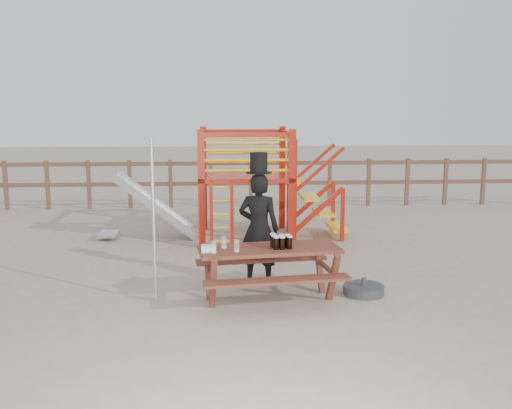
# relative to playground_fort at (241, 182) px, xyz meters

# --- Properties ---
(ground) EXTENTS (60.00, 60.00, 0.00)m
(ground) POSITION_rel_playground_fort_xyz_m (-0.12, -3.58, -1.07)
(ground) COLOR tan
(ground) RESTS_ON ground
(back_fence) EXTENTS (15.09, 0.09, 1.20)m
(back_fence) POSITION_rel_playground_fort_xyz_m (-0.12, 3.42, -0.34)
(back_fence) COLOR brown
(back_fence) RESTS_ON ground
(playground_fort) EXTENTS (4.71, 1.84, 2.10)m
(playground_fort) POSITION_rel_playground_fort_xyz_m (0.00, 0.00, 0.00)
(playground_fort) COLOR #AD1A0B
(playground_fort) RESTS_ON ground
(picnic_table) EXTENTS (1.94, 1.46, 0.70)m
(picnic_table) POSITION_rel_playground_fort_xyz_m (0.23, -3.64, -0.63)
(picnic_table) COLOR brown
(picnic_table) RESTS_ON ground
(man_with_hat) EXTENTS (0.66, 0.52, 1.87)m
(man_with_hat) POSITION_rel_playground_fort_xyz_m (0.14, -2.94, -0.24)
(man_with_hat) COLOR black
(man_with_hat) RESTS_ON ground
(metal_pole) EXTENTS (0.05, 0.05, 2.10)m
(metal_pole) POSITION_rel_playground_fort_xyz_m (-1.23, -3.65, -0.02)
(metal_pole) COLOR #B2B2B7
(metal_pole) RESTS_ON ground
(parasol_base) EXTENTS (0.54, 0.54, 0.23)m
(parasol_base) POSITION_rel_playground_fort_xyz_m (1.51, -3.51, -1.01)
(parasol_base) COLOR #333338
(parasol_base) RESTS_ON ground
(paper_bag) EXTENTS (0.18, 0.14, 0.08)m
(paper_bag) POSITION_rel_playground_fort_xyz_m (-0.55, -3.81, -0.33)
(paper_bag) COLOR white
(paper_bag) RESTS_ON picnic_table
(stout_pints) EXTENTS (0.27, 0.24, 0.17)m
(stout_pints) POSITION_rel_playground_fort_xyz_m (0.37, -3.68, -0.29)
(stout_pints) COLOR black
(stout_pints) RESTS_ON picnic_table
(empty_glasses) EXTENTS (0.36, 0.31, 0.15)m
(empty_glasses) POSITION_rel_playground_fort_xyz_m (-0.35, -3.78, -0.31)
(empty_glasses) COLOR silver
(empty_glasses) RESTS_ON picnic_table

